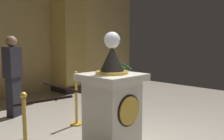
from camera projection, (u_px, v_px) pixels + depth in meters
The scene contains 6 objects.
pedestal_clock at pixel (112, 103), 3.67m from camera, with size 0.81×0.81×1.75m.
stanchion_near at pixel (76, 106), 4.75m from camera, with size 0.24×0.24×1.05m.
velvet_rope at pixel (56, 94), 3.83m from camera, with size 1.26×1.25×0.22m.
column_right at pixel (69, 30), 7.86m from camera, with size 0.96×0.96×3.95m.
potted_palm_right at pixel (118, 84), 7.28m from camera, with size 0.81×0.78×1.07m.
bystander_guest at pixel (13, 74), 5.21m from camera, with size 0.42×0.36×1.73m.
Camera 1 is at (-2.41, -2.07, 1.61)m, focal length 39.32 mm.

